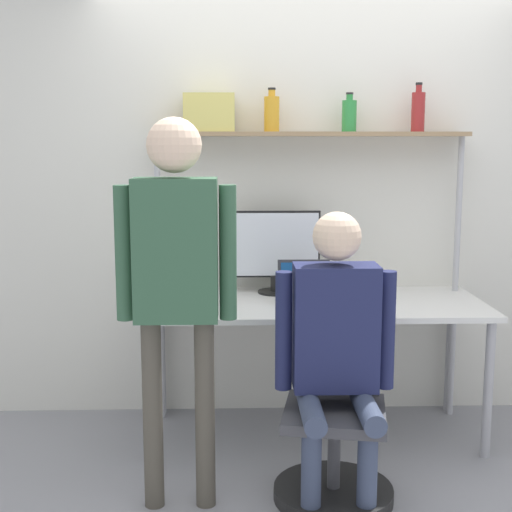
% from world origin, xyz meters
% --- Properties ---
extents(ground_plane, '(12.00, 12.00, 0.00)m').
position_xyz_m(ground_plane, '(0.00, 0.00, 0.00)').
color(ground_plane, gray).
extents(wall_back, '(8.00, 0.06, 2.70)m').
position_xyz_m(wall_back, '(0.00, 0.84, 1.35)').
color(wall_back, silver).
rests_on(wall_back, ground_plane).
extents(desk, '(1.90, 0.79, 0.77)m').
position_xyz_m(desk, '(0.00, 0.42, 0.70)').
color(desk, silver).
rests_on(desk, ground_plane).
extents(shelf_unit, '(1.80, 0.24, 1.71)m').
position_xyz_m(shelf_unit, '(0.00, 0.68, 1.45)').
color(shelf_unit, '#997A56').
rests_on(shelf_unit, ground_plane).
extents(monitor, '(0.52, 0.21, 0.48)m').
position_xyz_m(monitor, '(-0.20, 0.66, 1.04)').
color(monitor, black).
rests_on(monitor, desk).
extents(laptop, '(0.29, 0.24, 0.25)m').
position_xyz_m(laptop, '(-0.06, 0.31, 0.84)').
color(laptop, '#333338').
rests_on(laptop, desk).
extents(cell_phone, '(0.07, 0.15, 0.01)m').
position_xyz_m(cell_phone, '(0.22, 0.28, 0.78)').
color(cell_phone, silver).
rests_on(cell_phone, desk).
extents(office_chair, '(0.56, 0.56, 0.89)m').
position_xyz_m(office_chair, '(0.03, -0.31, 0.27)').
color(office_chair, black).
rests_on(office_chair, ground_plane).
extents(person_seated, '(0.55, 0.47, 1.35)m').
position_xyz_m(person_seated, '(0.02, -0.35, 0.79)').
color(person_seated, '#38425B').
rests_on(person_seated, ground_plane).
extents(person_standing, '(0.53, 0.24, 1.76)m').
position_xyz_m(person_standing, '(-0.69, -0.38, 1.13)').
color(person_standing, '#4C473D').
rests_on(person_standing, ground_plane).
extents(bottle_green, '(0.08, 0.08, 0.22)m').
position_xyz_m(bottle_green, '(0.22, 0.68, 1.81)').
color(bottle_green, '#2D8C3F').
rests_on(bottle_green, shelf_unit).
extents(bottle_red, '(0.08, 0.08, 0.28)m').
position_xyz_m(bottle_red, '(0.62, 0.68, 1.83)').
color(bottle_red, maroon).
rests_on(bottle_red, shelf_unit).
extents(bottle_amber, '(0.09, 0.09, 0.25)m').
position_xyz_m(bottle_amber, '(-0.22, 0.68, 1.82)').
color(bottle_amber, gold).
rests_on(bottle_amber, shelf_unit).
extents(storage_box, '(0.29, 0.20, 0.21)m').
position_xyz_m(storage_box, '(-0.58, 0.68, 1.82)').
color(storage_box, '#DBCC66').
rests_on(storage_box, shelf_unit).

